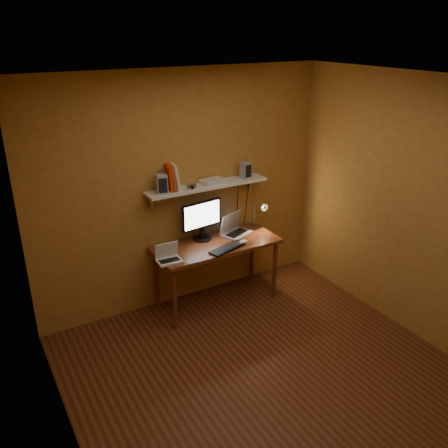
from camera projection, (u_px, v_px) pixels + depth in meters
room at (268, 246)px, 3.90m from camera, size 3.44×3.24×2.64m
desk at (217, 250)px, 5.27m from camera, size 1.40×0.60×0.75m
wall_shelf at (207, 186)px, 5.16m from camera, size 1.40×0.25×0.21m
monitor at (202, 218)px, 5.24m from camera, size 0.50×0.23×0.45m
laptop at (234, 228)px, 5.45m from camera, size 0.40×0.35×0.25m
netbook at (168, 256)px, 4.82m from camera, size 0.25×0.19×0.19m
keyboard at (227, 248)px, 5.09m from camera, size 0.45×0.25×0.02m
mouse at (244, 242)px, 5.22m from camera, size 0.12×0.09×0.04m
desk_lamp at (260, 211)px, 5.56m from camera, size 0.09×0.23×0.38m
speaker_left at (162, 184)px, 4.85m from camera, size 0.13×0.13×0.20m
speaker_right at (245, 170)px, 5.35m from camera, size 0.11×0.11×0.18m
books at (172, 177)px, 4.94m from camera, size 0.17×0.19×0.27m
shelf_camera at (191, 187)px, 4.98m from camera, size 0.11×0.05×0.06m
router at (213, 181)px, 5.18m from camera, size 0.29×0.22×0.04m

